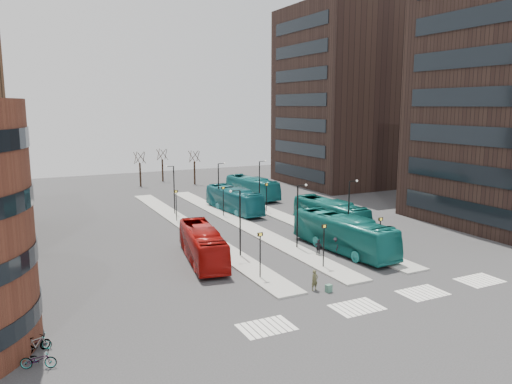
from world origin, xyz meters
name	(u,v)px	position (x,y,z in m)	size (l,w,h in m)	color
ground	(410,327)	(0.00, 0.00, 0.00)	(160.00, 160.00, 0.00)	#2B2B2D
island_left	(191,228)	(-4.00, 30.00, 0.07)	(2.50, 45.00, 0.15)	gray
island_mid	(240,223)	(2.00, 30.00, 0.07)	(2.50, 45.00, 0.15)	gray
island_right	(284,218)	(8.00, 30.00, 0.07)	(2.50, 45.00, 0.15)	gray
suitcase	(329,288)	(-1.13, 7.21, 0.28)	(0.45, 0.36, 0.56)	navy
red_bus	(203,244)	(-6.89, 18.36, 1.52)	(2.56, 10.93, 3.04)	#9B0F0B
teal_bus_a	(343,233)	(6.09, 15.35, 1.73)	(2.90, 12.40, 3.45)	#156964
teal_bus_b	(234,200)	(3.98, 36.16, 1.58)	(2.66, 11.35, 3.16)	#15626D
teal_bus_c	(330,214)	(10.37, 23.69, 1.58)	(2.65, 11.34, 3.16)	#13635F
teal_bus_d	(252,187)	(10.46, 44.12, 1.56)	(2.62, 11.21, 3.12)	#166A6F
traveller	(315,280)	(-1.89, 7.96, 0.79)	(0.58, 0.38, 1.58)	#47462A
commuter_a	(224,249)	(-4.73, 18.66, 0.75)	(0.73, 0.57, 1.49)	black
commuter_b	(319,248)	(3.13, 15.07, 0.78)	(0.92, 0.38, 1.56)	black
commuter_c	(336,246)	(4.77, 14.61, 0.86)	(1.10, 0.64, 1.71)	black
bicycle_near	(38,360)	(-21.00, 4.92, 0.49)	(0.65, 1.87, 0.98)	gray
bicycle_mid	(36,344)	(-21.00, 6.80, 0.49)	(0.46, 1.62, 0.97)	gray
bicycle_far	(36,342)	(-21.00, 7.19, 0.45)	(0.59, 1.69, 0.89)	gray
crosswalk_stripes	(388,300)	(1.75, 4.00, 0.01)	(22.35, 2.40, 0.01)	silver
tower_far	(349,97)	(31.98, 50.00, 15.00)	(20.12, 20.00, 30.00)	black
sign_poles	(264,215)	(1.60, 23.00, 2.41)	(12.45, 22.12, 3.65)	black
lamp_posts	(252,196)	(2.64, 28.00, 3.58)	(14.04, 20.24, 6.12)	black
bare_trees	(166,169)	(2.67, 62.67, 2.72)	(10.97, 8.14, 5.90)	black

